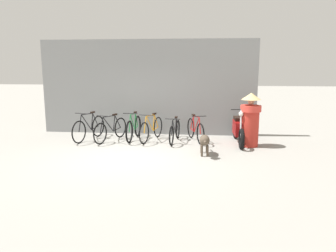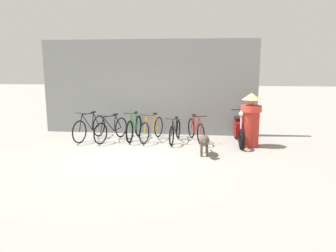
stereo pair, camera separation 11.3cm
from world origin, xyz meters
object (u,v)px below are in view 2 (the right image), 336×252
Objects in this scene: bicycle_4 at (175,131)px; person_in_robes at (251,119)px; bicycle_0 at (90,128)px; bicycle_3 at (152,129)px; motorcycle at (239,130)px; bicycle_1 at (111,129)px; bicycle_5 at (196,130)px; stray_dog at (204,141)px; bicycle_2 at (134,128)px.

bicycle_4 is 1.04× the size of person_in_robes.
bicycle_0 is 2.75m from bicycle_4.
bicycle_0 is 1.00× the size of bicycle_3.
bicycle_4 is 1.95m from motorcycle.
bicycle_1 and bicycle_5 have the same top height.
bicycle_1 is 1.56× the size of stray_dog.
motorcycle reaches higher than stray_dog.
bicycle_1 is at bearing 8.67° from person_in_robes.
person_in_robes is (0.29, -0.29, 0.38)m from motorcycle.
bicycle_2 is 3.29m from motorcycle.
motorcycle is (1.95, -0.05, 0.11)m from bicycle_4.
bicycle_4 is (0.75, -0.10, -0.04)m from bicycle_3.
bicycle_5 is at bearing -172.01° from stray_dog.
bicycle_0 is 0.73m from bicycle_1.
bicycle_3 is at bearing -135.61° from stray_dog.
bicycle_3 reaches higher than bicycle_1.
motorcycle is at bearing 94.47° from bicycle_4.
bicycle_4 is at bearing -92.76° from motorcycle.
bicycle_4 is (2.02, 0.07, -0.03)m from bicycle_1.
bicycle_5 is 1.65m from stray_dog.
bicycle_0 is 1.05× the size of bicycle_4.
bicycle_2 is at bearing -95.05° from motorcycle.
bicycle_1 is at bearing -82.07° from bicycle_4.
stray_dog is (3.67, -1.47, 0.02)m from bicycle_0.
stray_dog is at bearing 83.16° from bicycle_0.
bicycle_1 is 0.83× the size of motorcycle.
bicycle_2 is (1.41, 0.20, -0.01)m from bicycle_0.
person_in_robes is at bearing 101.51° from bicycle_0.
bicycle_0 reaches higher than bicycle_2.
bicycle_2 is (0.69, 0.24, 0.01)m from bicycle_1.
bicycle_4 is 1.54× the size of stray_dog.
bicycle_0 is 1.11× the size of bicycle_5.
bicycle_0 is 5.02m from person_in_robes.
person_in_robes reaches higher than bicycle_5.
bicycle_1 is at bearing -67.07° from bicycle_3.
bicycle_0 reaches higher than bicycle_5.
bicycle_0 reaches higher than bicycle_1.
bicycle_0 is 1.61× the size of stray_dog.
bicycle_3 is 1.39m from bicycle_5.
bicycle_5 is (2.66, 0.20, -0.00)m from bicycle_1.
bicycle_1 is 2.67m from bicycle_5.
motorcycle is at bearing 62.97° from bicycle_5.
motorcycle is 1.78m from stray_dog.
motorcycle is at bearing 110.00° from bicycle_1.
bicycle_0 is 0.86× the size of motorcycle.
bicycle_2 is at bearing -128.24° from stray_dog.
bicycle_1 is 3.27m from stray_dog.
bicycle_1 is at bearing -105.42° from bicycle_5.
bicycle_1 is 1.28m from bicycle_3.
bicycle_3 is 1.11× the size of bicycle_5.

